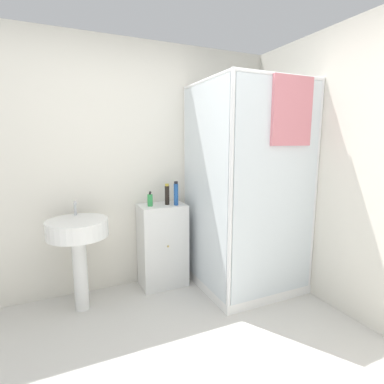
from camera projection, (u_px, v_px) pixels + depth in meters
wall_back at (119, 168)px, 3.03m from camera, size 6.40×0.06×2.50m
shower_enclosure at (244, 236)px, 3.06m from camera, size 0.97×1.00×2.08m
vanity_cabinet at (163, 245)px, 3.15m from camera, size 0.47×0.35×0.87m
sink at (78, 238)px, 2.63m from camera, size 0.52×0.52×0.97m
soap_dispenser at (150, 200)px, 3.00m from camera, size 0.05×0.05×0.15m
shampoo_bottle_tall_black at (167, 195)px, 3.06m from camera, size 0.05×0.05×0.22m
shampoo_bottle_blue at (176, 194)px, 3.03m from camera, size 0.04×0.04×0.24m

